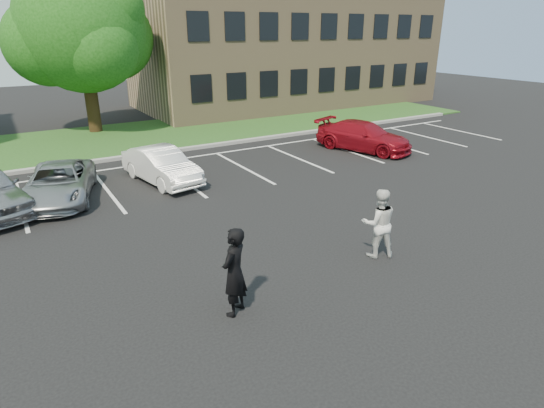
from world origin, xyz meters
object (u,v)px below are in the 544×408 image
object	(u,v)px
car_red_compact	(363,136)
tree	(83,31)
car_silver_minivan	(59,183)
office_building	(287,47)
man_white_shirt	(379,223)
man_black_suit	(234,272)
car_white_sedan	(161,165)

from	to	relation	value
car_red_compact	tree	bearing A→B (deg)	112.42
car_silver_minivan	office_building	bearing A→B (deg)	53.85
man_white_shirt	car_red_compact	xyz separation A→B (m)	(7.06, 8.46, -0.23)
car_red_compact	man_black_suit	bearing A→B (deg)	-162.57
office_building	car_silver_minivan	size ratio (longest dim) A/B	5.07
car_silver_minivan	car_red_compact	world-z (taller)	car_red_compact
office_building	man_black_suit	size ratio (longest dim) A/B	11.65
tree	car_silver_minivan	world-z (taller)	tree
car_silver_minivan	car_white_sedan	world-z (taller)	car_white_sedan
man_white_shirt	car_white_sedan	distance (m)	9.18
car_silver_minivan	car_red_compact	bearing A→B (deg)	15.40
car_silver_minivan	man_white_shirt	bearing A→B (deg)	-37.10
car_white_sedan	car_red_compact	bearing A→B (deg)	-12.28
tree	car_white_sedan	distance (m)	11.64
tree	car_white_sedan	size ratio (longest dim) A/B	2.20
car_silver_minivan	tree	bearing A→B (deg)	88.94
office_building	man_black_suit	bearing A→B (deg)	-124.96
man_black_suit	car_white_sedan	distance (m)	9.24
man_white_shirt	car_red_compact	size ratio (longest dim) A/B	0.39
car_silver_minivan	car_white_sedan	bearing A→B (deg)	17.43
man_white_shirt	tree	bearing A→B (deg)	-56.36
man_white_shirt	car_red_compact	distance (m)	11.02
man_black_suit	car_red_compact	xyz separation A→B (m)	(11.35, 8.85, -0.28)
man_black_suit	car_silver_minivan	xyz separation A→B (m)	(-2.15, 9.05, -0.35)
car_white_sedan	car_red_compact	world-z (taller)	car_red_compact
tree	man_white_shirt	distance (m)	20.13
tree	car_red_compact	world-z (taller)	tree
office_building	tree	xyz separation A→B (m)	(-15.03, -3.42, 1.19)
man_black_suit	car_red_compact	distance (m)	14.40
car_white_sedan	office_building	bearing A→B (deg)	32.97
man_white_shirt	car_silver_minivan	xyz separation A→B (m)	(-6.44, 8.66, -0.30)
tree	man_white_shirt	world-z (taller)	tree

